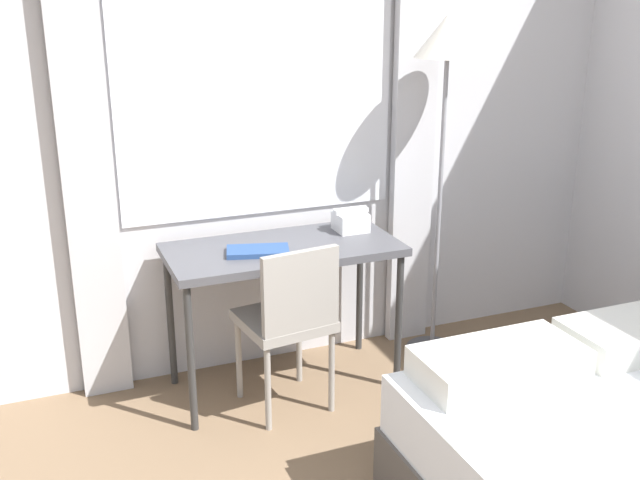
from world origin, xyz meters
TOP-DOWN VIEW (x-y plane):
  - wall_back_with_window at (0.01, 2.82)m, footprint 5.32×0.13m
  - desk at (0.11, 2.47)m, footprint 1.15×0.55m
  - desk_chair at (0.05, 2.23)m, footprint 0.45×0.45m
  - standing_lamp at (1.01, 2.51)m, footprint 0.34×0.34m
  - telephone at (0.52, 2.57)m, footprint 0.18×0.16m
  - book at (-0.04, 2.41)m, footprint 0.33×0.23m

SIDE VIEW (x-z plane):
  - desk_chair at x=0.05m, z-range 0.07..0.94m
  - desk at x=0.11m, z-range 0.31..1.08m
  - book at x=-0.04m, z-range 0.77..0.79m
  - telephone at x=0.52m, z-range 0.76..0.88m
  - wall_back_with_window at x=0.01m, z-range 0.00..2.70m
  - standing_lamp at x=1.01m, z-range 0.64..2.50m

